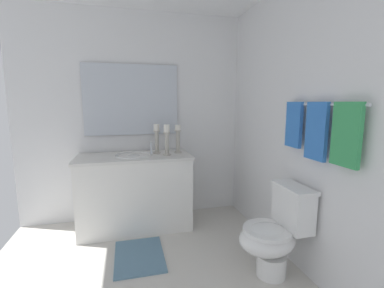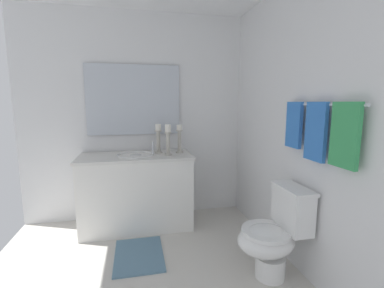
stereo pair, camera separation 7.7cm
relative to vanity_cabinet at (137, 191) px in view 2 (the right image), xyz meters
The scene contains 15 objects.
floor 1.06m from the vanity_cabinet, ahead, with size 2.58×2.63×0.02m, color beige.
wall_back 1.84m from the vanity_cabinet, 54.27° to the left, with size 2.58×0.04×2.45m, color white.
wall_left 0.87m from the vanity_cabinet, behind, with size 0.04×2.63×2.45m, color white.
vanity_cabinet is the anchor object (origin of this frame).
sink_basin 0.38m from the vanity_cabinet, 90.00° to the left, with size 0.40×0.40×0.24m.
mirror 1.06m from the vanity_cabinet, behind, with size 0.02×1.08×0.81m, color silver.
candle_holder_tall 0.77m from the vanity_cabinet, 94.48° to the left, with size 0.09×0.09×0.32m.
candle_holder_short 0.70m from the vanity_cabinet, 79.70° to the left, with size 0.09×0.09×0.34m.
candle_holder_mid 0.65m from the vanity_cabinet, 106.35° to the left, with size 0.09×0.09×0.33m.
toilet 1.56m from the vanity_cabinet, 42.61° to the left, with size 0.39×0.54×0.75m.
towel_bar 2.07m from the vanity_cabinet, 44.67° to the left, with size 0.02×0.02×0.81m, color silver.
towel_near_vanity 1.82m from the vanity_cabinet, 50.87° to the left, with size 0.18×0.03×0.37m, color blue.
towel_center 1.97m from the vanity_cabinet, 44.26° to the left, with size 0.20×0.03×0.42m, color blue.
towel_near_corner 2.16m from the vanity_cabinet, 38.91° to the left, with size 0.22×0.03×0.41m, color #389E59.
bath_mat 0.75m from the vanity_cabinet, ahead, with size 0.60×0.44×0.02m, color slate.
Camera 2 is at (1.98, -0.02, 1.41)m, focal length 24.75 mm.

